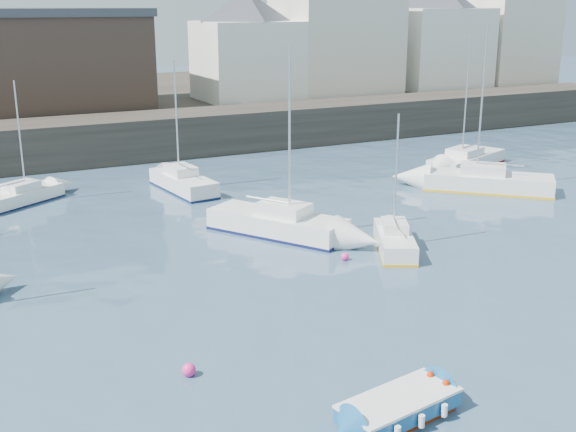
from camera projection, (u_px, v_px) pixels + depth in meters
name	position (u px, v px, depth m)	size (l,w,h in m)	color
water	(459.00, 358.00, 22.73)	(220.00, 220.00, 0.00)	#2D4760
quay_wall	(145.00, 136.00, 52.27)	(90.00, 5.00, 3.00)	#28231E
land_strip	(92.00, 107.00, 67.72)	(90.00, 32.00, 2.80)	#28231E
bldg_east_a	(336.00, 26.00, 64.84)	(13.36, 13.36, 11.80)	beige
bldg_east_b	(437.00, 34.00, 69.43)	(11.88, 11.88, 9.95)	white
bldg_east_c	(509.00, 28.00, 73.17)	(11.14, 11.14, 10.95)	beige
bldg_east_d	(247.00, 45.00, 60.93)	(11.14, 11.14, 8.95)	white
warehouse	(35.00, 59.00, 55.08)	(16.40, 10.40, 7.60)	#3D2D26
blue_dinghy	(399.00, 406.00, 19.30)	(3.64, 2.09, 0.66)	#9B2902
sailboat_b	(278.00, 223.00, 34.70)	(5.53, 7.06, 8.92)	white
sailboat_c	(395.00, 240.00, 32.60)	(3.48, 4.80, 6.11)	white
sailboat_d	(488.00, 181.00, 42.82)	(7.05, 6.82, 9.49)	white
sailboat_f	(183.00, 182.00, 42.84)	(2.53, 6.04, 7.63)	white
sailboat_g	(466.00, 160.00, 49.02)	(7.32, 4.65, 8.84)	white
sailboat_h	(19.00, 197.00, 39.99)	(5.32, 4.28, 6.76)	white
buoy_near	(189.00, 376.00, 21.63)	(0.42, 0.42, 0.42)	#FF2A8C
buoy_mid	(345.00, 260.00, 31.37)	(0.35, 0.35, 0.35)	#FF2A8C
buoy_far	(221.00, 212.00, 38.66)	(0.36, 0.36, 0.36)	#FF2A8C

